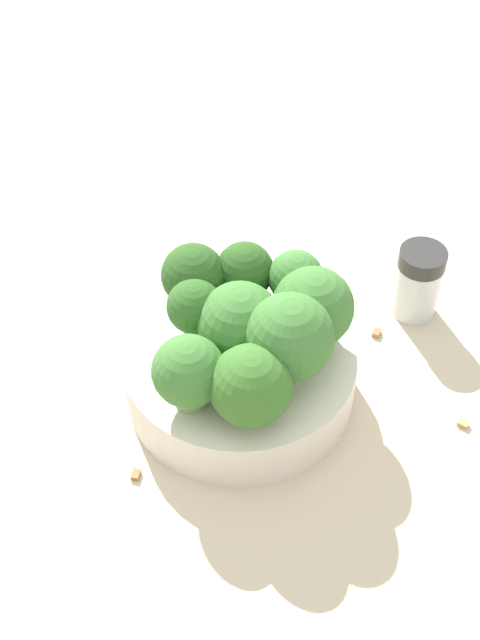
# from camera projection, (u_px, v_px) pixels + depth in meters

# --- Properties ---
(ground_plane) EXTENTS (3.00, 3.00, 0.00)m
(ground_plane) POSITION_uv_depth(u_px,v_px,m) (240.00, 393.00, 0.62)
(ground_plane) COLOR beige
(bowl) EXTENTS (0.16, 0.16, 0.04)m
(bowl) POSITION_uv_depth(u_px,v_px,m) (240.00, 374.00, 0.61)
(bowl) COLOR silver
(bowl) RESTS_ON ground_plane
(broccoli_floret_0) EXTENTS (0.06, 0.06, 0.06)m
(broccoli_floret_0) POSITION_uv_depth(u_px,v_px,m) (234.00, 323.00, 0.57)
(broccoli_floret_0) COLOR #8EB770
(broccoli_floret_0) RESTS_ON bowl
(broccoli_floret_1) EXTENTS (0.05, 0.05, 0.05)m
(broccoli_floret_1) POSITION_uv_depth(u_px,v_px,m) (189.00, 373.00, 0.54)
(broccoli_floret_1) COLOR #7A9E5B
(broccoli_floret_1) RESTS_ON bowl
(broccoli_floret_2) EXTENTS (0.05, 0.05, 0.06)m
(broccoli_floret_2) POSITION_uv_depth(u_px,v_px,m) (315.00, 312.00, 0.57)
(broccoli_floret_2) COLOR #84AD66
(broccoli_floret_2) RESTS_ON bowl
(broccoli_floret_3) EXTENTS (0.06, 0.06, 0.07)m
(broccoli_floret_3) POSITION_uv_depth(u_px,v_px,m) (289.00, 338.00, 0.55)
(broccoli_floret_3) COLOR #7A9E5B
(broccoli_floret_3) RESTS_ON bowl
(broccoli_floret_4) EXTENTS (0.04, 0.04, 0.05)m
(broccoli_floret_4) POSITION_uv_depth(u_px,v_px,m) (195.00, 309.00, 0.58)
(broccoli_floret_4) COLOR #7A9E5B
(broccoli_floret_4) RESTS_ON bowl
(broccoli_floret_5) EXTENTS (0.04, 0.04, 0.06)m
(broccoli_floret_5) POSITION_uv_depth(u_px,v_px,m) (193.00, 277.00, 0.59)
(broccoli_floret_5) COLOR #7A9E5B
(broccoli_floret_5) RESTS_ON bowl
(broccoli_floret_6) EXTENTS (0.04, 0.04, 0.05)m
(broccoli_floret_6) POSITION_uv_depth(u_px,v_px,m) (245.00, 273.00, 0.60)
(broccoli_floret_6) COLOR #84AD66
(broccoli_floret_6) RESTS_ON bowl
(broccoli_floret_7) EXTENTS (0.04, 0.04, 0.05)m
(broccoli_floret_7) POSITION_uv_depth(u_px,v_px,m) (295.00, 279.00, 0.59)
(broccoli_floret_7) COLOR #7A9E5B
(broccoli_floret_7) RESTS_ON bowl
(broccoli_floret_8) EXTENTS (0.05, 0.05, 0.06)m
(broccoli_floret_8) POSITION_uv_depth(u_px,v_px,m) (251.00, 387.00, 0.54)
(broccoli_floret_8) COLOR #84AD66
(broccoli_floret_8) RESTS_ON bowl
(pepper_shaker) EXTENTS (0.03, 0.03, 0.06)m
(pepper_shaker) POSITION_uv_depth(u_px,v_px,m) (418.00, 282.00, 0.65)
(pepper_shaker) COLOR silver
(pepper_shaker) RESTS_ON ground_plane
(almond_crumb_0) EXTENTS (0.01, 0.01, 0.01)m
(almond_crumb_0) POSITION_uv_depth(u_px,v_px,m) (207.00, 273.00, 0.70)
(almond_crumb_0) COLOR #AD7F4C
(almond_crumb_0) RESTS_ON ground_plane
(almond_crumb_1) EXTENTS (0.01, 0.01, 0.01)m
(almond_crumb_1) POSITION_uv_depth(u_px,v_px,m) (377.00, 331.00, 0.66)
(almond_crumb_1) COLOR olive
(almond_crumb_1) RESTS_ON ground_plane
(almond_crumb_2) EXTENTS (0.01, 0.01, 0.01)m
(almond_crumb_2) POSITION_uv_depth(u_px,v_px,m) (154.00, 308.00, 0.67)
(almond_crumb_2) COLOR #AD7F4C
(almond_crumb_2) RESTS_ON ground_plane
(almond_crumb_3) EXTENTS (0.01, 0.01, 0.01)m
(almond_crumb_3) POSITION_uv_depth(u_px,v_px,m) (136.00, 473.00, 0.57)
(almond_crumb_3) COLOR olive
(almond_crumb_3) RESTS_ON ground_plane
(almond_crumb_4) EXTENTS (0.01, 0.01, 0.01)m
(almond_crumb_4) POSITION_uv_depth(u_px,v_px,m) (464.00, 422.00, 0.60)
(almond_crumb_4) COLOR tan
(almond_crumb_4) RESTS_ON ground_plane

